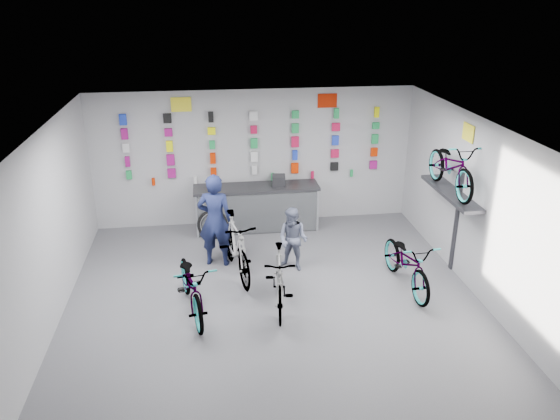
{
  "coord_description": "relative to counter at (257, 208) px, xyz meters",
  "views": [
    {
      "loc": [
        -0.98,
        -7.5,
        4.98
      ],
      "look_at": [
        0.23,
        1.4,
        1.3
      ],
      "focal_mm": 35.0,
      "sensor_mm": 36.0,
      "label": 1
    }
  ],
  "objects": [
    {
      "name": "register",
      "position": [
        0.49,
        0.01,
        0.62
      ],
      "size": [
        0.31,
        0.33,
        0.22
      ],
      "primitive_type": "cube",
      "rotation": [
        0.0,
        0.0,
        -0.12
      ],
      "color": "black",
      "rests_on": "counter"
    },
    {
      "name": "spare_wheel",
      "position": [
        -0.98,
        -0.37,
        -0.17
      ],
      "size": [
        0.65,
        0.21,
        0.65
      ],
      "rotation": [
        0.0,
        0.0,
        0.02
      ],
      "color": "black",
      "rests_on": "floor"
    },
    {
      "name": "bike_wall",
      "position": [
        3.25,
        -2.34,
        1.57
      ],
      "size": [
        0.63,
        1.8,
        0.95
      ],
      "primitive_type": "imported",
      "color": "gray",
      "rests_on": "wall_bracket"
    },
    {
      "name": "bike_left",
      "position": [
        -1.37,
        -3.18,
        0.01
      ],
      "size": [
        1.0,
        1.98,
        0.99
      ],
      "primitive_type": "imported",
      "rotation": [
        0.0,
        0.0,
        0.19
      ],
      "color": "gray",
      "rests_on": "floor"
    },
    {
      "name": "clerk",
      "position": [
        -0.92,
        -1.53,
        0.42
      ],
      "size": [
        0.74,
        0.57,
        1.82
      ],
      "primitive_type": "imported",
      "rotation": [
        0.0,
        0.0,
        2.92
      ],
      "color": "#171E46",
      "rests_on": "floor"
    },
    {
      "name": "sign_side",
      "position": [
        3.48,
        -2.34,
        2.16
      ],
      "size": [
        0.02,
        0.4,
        0.3
      ],
      "primitive_type": "cube",
      "color": "yellow",
      "rests_on": "wall_right"
    },
    {
      "name": "ceiling",
      "position": [
        0.0,
        -3.54,
        2.51
      ],
      "size": [
        8.0,
        8.0,
        0.0
      ],
      "primitive_type": "plane",
      "rotation": [
        3.14,
        0.0,
        0.0
      ],
      "color": "white",
      "rests_on": "wall_back"
    },
    {
      "name": "bike_service",
      "position": [
        -0.57,
        -2.01,
        0.09
      ],
      "size": [
        0.88,
        1.99,
        1.16
      ],
      "primitive_type": "imported",
      "rotation": [
        0.0,
        0.0,
        0.18
      ],
      "color": "gray",
      "rests_on": "floor"
    },
    {
      "name": "customer",
      "position": [
        0.5,
        -1.94,
        0.13
      ],
      "size": [
        0.75,
        0.72,
        1.23
      ],
      "primitive_type": "imported",
      "rotation": [
        0.0,
        0.0,
        -0.58
      ],
      "color": "slate",
      "rests_on": "floor"
    },
    {
      "name": "sign_right",
      "position": [
        1.6,
        0.44,
        2.23
      ],
      "size": [
        0.42,
        0.02,
        0.3
      ],
      "primitive_type": "cube",
      "color": "#BC1F05",
      "rests_on": "wall_back"
    },
    {
      "name": "bike_center",
      "position": [
        0.07,
        -3.22,
        0.03
      ],
      "size": [
        0.67,
        1.75,
        1.03
      ],
      "primitive_type": "imported",
      "rotation": [
        0.0,
        0.0,
        -0.11
      ],
      "color": "gray",
      "rests_on": "floor"
    },
    {
      "name": "floor",
      "position": [
        0.0,
        -3.54,
        -0.49
      ],
      "size": [
        8.0,
        8.0,
        0.0
      ],
      "primitive_type": "plane",
      "color": "#4C4D51",
      "rests_on": "ground"
    },
    {
      "name": "counter",
      "position": [
        0.0,
        0.0,
        0.0
      ],
      "size": [
        2.7,
        0.66,
        1.0
      ],
      "color": "black",
      "rests_on": "floor"
    },
    {
      "name": "wall_back",
      "position": [
        0.0,
        0.46,
        1.01
      ],
      "size": [
        7.0,
        0.0,
        7.0
      ],
      "primitive_type": "plane",
      "rotation": [
        1.57,
        0.0,
        0.0
      ],
      "color": "#AAAAAC",
      "rests_on": "floor"
    },
    {
      "name": "wall_right",
      "position": [
        3.5,
        -3.54,
        1.01
      ],
      "size": [
        0.0,
        8.0,
        8.0
      ],
      "primitive_type": "plane",
      "rotation": [
        1.57,
        0.0,
        -1.57
      ],
      "color": "#AAAAAC",
      "rests_on": "floor"
    },
    {
      "name": "merch_wall",
      "position": [
        0.01,
        0.39,
        1.31
      ],
      "size": [
        5.56,
        0.08,
        1.56
      ],
      "color": "green",
      "rests_on": "wall_back"
    },
    {
      "name": "sign_left",
      "position": [
        -1.5,
        0.44,
        2.23
      ],
      "size": [
        0.42,
        0.02,
        0.3
      ],
      "primitive_type": "cube",
      "color": "yellow",
      "rests_on": "wall_back"
    },
    {
      "name": "bike_right",
      "position": [
        2.39,
        -2.87,
        0.0
      ],
      "size": [
        0.78,
        1.91,
        0.98
      ],
      "primitive_type": "imported",
      "rotation": [
        0.0,
        0.0,
        0.07
      ],
      "color": "gray",
      "rests_on": "floor"
    },
    {
      "name": "wall_left",
      "position": [
        -3.5,
        -3.54,
        1.01
      ],
      "size": [
        0.0,
        8.0,
        8.0
      ],
      "primitive_type": "plane",
      "rotation": [
        1.57,
        0.0,
        1.57
      ],
      "color": "#AAAAAC",
      "rests_on": "floor"
    },
    {
      "name": "wall_bracket",
      "position": [
        3.33,
        -2.34,
        0.98
      ],
      "size": [
        0.39,
        1.9,
        2.0
      ],
      "color": "#333338",
      "rests_on": "wall_right"
    }
  ]
}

